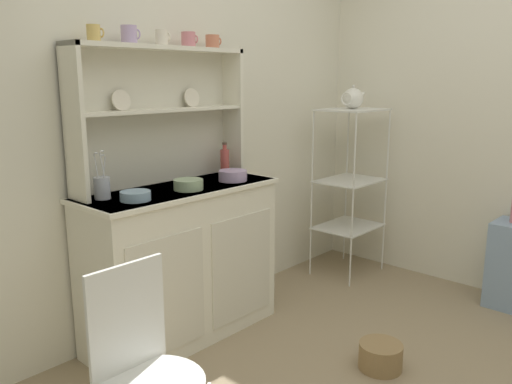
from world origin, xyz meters
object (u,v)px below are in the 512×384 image
Objects in this scene: bowl_mixing_large at (135,196)px; cup_gold_0 at (94,33)px; wire_chair at (142,361)px; utensil_jar at (102,187)px; hutch_cabinet at (182,262)px; floor_basket at (380,356)px; hutch_shelf_unit at (158,106)px; jam_bottle at (225,162)px; bakers_rack at (350,172)px; porcelain_teapot at (353,98)px.

cup_gold_0 is at bearing 105.36° from bowl_mixing_large.
utensil_jar is (0.41, 0.88, 0.42)m from wire_chair.
floor_basket is at bearing -66.12° from hutch_cabinet.
jam_bottle is (0.43, -0.08, -0.35)m from hutch_shelf_unit.
bakers_rack is 5.06× the size of utensil_jar.
porcelain_teapot is (1.50, -0.31, 0.01)m from hutch_shelf_unit.
jam_bottle is at bearing 0.58° from utensil_jar.
floor_basket is 1.66m from utensil_jar.
cup_gold_0 reaches higher than bowl_mixing_large.
porcelain_teapot is at bearing -12.16° from jam_bottle.
bowl_mixing_large is 0.74× the size of jam_bottle.
utensil_jar is at bearing 74.55° from wire_chair.
cup_gold_0 reaches higher than floor_basket.
hutch_shelf_unit reaches higher than wire_chair.
hutch_shelf_unit reaches higher than porcelain_teapot.
porcelain_teapot reaches higher than hutch_cabinet.
hutch_shelf_unit is 0.58m from utensil_jar.
hutch_cabinet is at bearing 53.28° from wire_chair.
bakers_rack is 1.55m from floor_basket.
floor_basket is 1.49m from bowl_mixing_large.
floor_basket is at bearing -53.57° from cup_gold_0.
jam_bottle reaches higher than wire_chair.
hutch_shelf_unit is 1.51m from wire_chair.
wire_chair is 5.66× the size of bowl_mixing_large.
hutch_shelf_unit is at bearing 168.34° from bakers_rack.
wire_chair is (-0.84, -0.80, 0.06)m from hutch_cabinet.
cup_gold_0 is (-0.39, -0.04, 0.36)m from hutch_shelf_unit.
bowl_mixing_large is 0.79m from jam_bottle.
bakers_rack is 5.59× the size of floor_basket.
cup_gold_0 is 1.95m from porcelain_teapot.
cup_gold_0 is at bearing 126.43° from floor_basket.
bakers_rack is at bearing 39.97° from floor_basket.
hutch_cabinet is at bearing 12.20° from bowl_mixing_large.
bakers_rack reaches higher than utensil_jar.
cup_gold_0 is at bearing 50.51° from utensil_jar.
hutch_shelf_unit reaches higher than bowl_mixing_large.
jam_bottle is at bearing 91.24° from floor_basket.
utensil_jar is at bearing 128.71° from floor_basket.
cup_gold_0 is (-1.90, 0.27, 0.89)m from bakers_rack.
hutch_shelf_unit is 4.84× the size of floor_basket.
jam_bottle is (-0.02, 1.11, 0.90)m from floor_basket.
jam_bottle is (0.77, 0.16, 0.06)m from bowl_mixing_large.
floor_basket is (-1.05, -0.88, -0.72)m from bakers_rack.
cup_gold_0 is (-0.39, 0.12, 1.23)m from hutch_cabinet.
bakers_rack is 2.11m from cup_gold_0.
porcelain_teapot is (1.93, -0.22, 0.39)m from utensil_jar.
bakers_rack is at bearing 25.27° from wire_chair.
hutch_shelf_unit is 5.33× the size of jam_bottle.
hutch_cabinet reaches higher than floor_basket.
hutch_cabinet is at bearing 113.88° from floor_basket.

